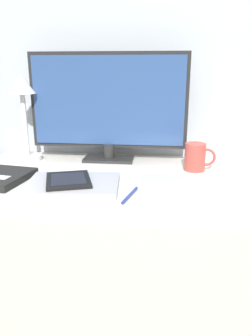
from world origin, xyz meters
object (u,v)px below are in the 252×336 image
Objects in this scene: coffee_mug at (196,157)px; pen at (130,195)px; monitor at (108,105)px; keyboard at (177,181)px; notebook at (0,177)px; laptop at (73,185)px; ereader at (68,180)px; desk_lamp at (23,104)px.

pen is (-0.22, -0.29, -0.05)m from coffee_mug.
monitor reaches higher than keyboard.
monitor is at bearing 42.87° from notebook.
laptop is 0.20m from pen.
keyboard is 0.88× the size of laptop.
monitor is at bearing 136.12° from keyboard.
keyboard is at bearing 3.85° from notebook.
ereader is at bearing 167.51° from laptop.
laptop reaches higher than pen.
laptop is at bearing -8.33° from notebook.
coffee_mug reaches higher than ereader.
laptop is at bearing -100.35° from monitor.
monitor is 4.88× the size of pen.
monitor is 0.50m from notebook.
monitor is 0.44m from keyboard.
notebook is at bearing -87.13° from desk_lamp.
laptop is 1.52× the size of ereader.
keyboard is 0.60m from notebook.
monitor is 2.78× the size of notebook.
ereader is at bearing -151.00° from coffee_mug.
monitor is at bearing 163.25° from coffee_mug.
desk_lamp reaches higher than pen.
coffee_mug is at bearing 30.21° from laptop.
desk_lamp reaches higher than notebook.
monitor is 2.32× the size of keyboard.
keyboard is (0.27, -0.26, -0.22)m from monitor.
keyboard is 0.18m from coffee_mug.
ereader is at bearing -102.85° from monitor.
desk_lamp reaches higher than keyboard.
notebook reaches higher than keyboard.
coffee_mug is (0.35, -0.10, -0.18)m from monitor.
pen is at bearing -72.16° from monitor.
coffee_mug reaches higher than pen.
coffee_mug is at bearing 16.49° from notebook.
laptop is 2.68× the size of coffee_mug.
coffee_mug reaches higher than laptop.
ereader is (-0.35, -0.08, 0.02)m from keyboard.
desk_lamp is at bearing -174.94° from monitor.
monitor is 2.05× the size of laptop.
desk_lamp is 2.68× the size of pen.
keyboard is 0.36m from ereader.
laptop reaches higher than keyboard.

